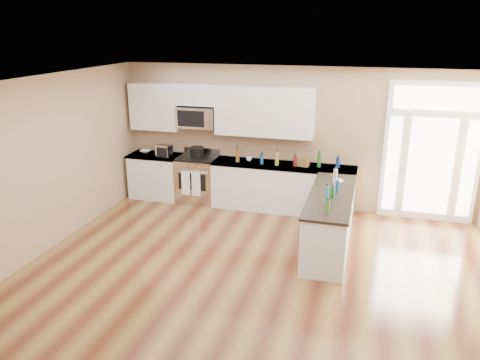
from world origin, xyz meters
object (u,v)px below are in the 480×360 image
object	(u,v)px
kitchen_range	(198,179)
peninsula_cabinet	(329,223)
toaster_oven	(164,151)
stockpot	(197,151)

from	to	relation	value
kitchen_range	peninsula_cabinet	bearing A→B (deg)	-26.90
peninsula_cabinet	kitchen_range	size ratio (longest dim) A/B	2.15
peninsula_cabinet	kitchen_range	xyz separation A→B (m)	(-2.86, 1.45, 0.04)
peninsula_cabinet	kitchen_range	bearing A→B (deg)	153.10
peninsula_cabinet	kitchen_range	world-z (taller)	kitchen_range
toaster_oven	kitchen_range	bearing A→B (deg)	14.60
peninsula_cabinet	stockpot	world-z (taller)	stockpot
peninsula_cabinet	toaster_oven	world-z (taller)	toaster_oven
peninsula_cabinet	toaster_oven	xyz separation A→B (m)	(-3.54, 1.35, 0.63)
kitchen_range	toaster_oven	xyz separation A→B (m)	(-0.68, -0.10, 0.59)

